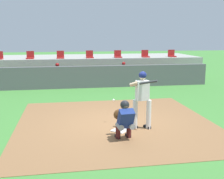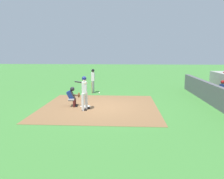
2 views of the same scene
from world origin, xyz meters
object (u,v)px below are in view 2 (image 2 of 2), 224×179
at_px(dugout_player_0, 220,90).
at_px(batter_at_plate, 84,91).
at_px(on_deck_batter, 93,79).
at_px(home_plate, 85,106).
at_px(catcher_crouched, 73,96).

bearing_deg(dugout_player_0, batter_at_plate, -71.35).
xyz_separation_m(on_deck_batter, dugout_player_0, (2.18, 8.31, -0.35)).
distance_m(home_plate, on_deck_batter, 4.33).
relative_size(catcher_crouched, on_deck_batter, 1.06).
bearing_deg(batter_at_plate, home_plate, -172.29).
bearing_deg(catcher_crouched, home_plate, 87.80).
relative_size(home_plate, dugout_player_0, 0.34).
bearing_deg(dugout_player_0, on_deck_batter, -104.72).
xyz_separation_m(catcher_crouched, on_deck_batter, (-4.18, 0.55, 0.41)).
bearing_deg(on_deck_batter, catcher_crouched, -7.46).
height_order(home_plate, catcher_crouched, catcher_crouched).
bearing_deg(home_plate, on_deck_batter, -177.76).
xyz_separation_m(home_plate, dugout_player_0, (-2.03, 8.14, 0.65)).
height_order(catcher_crouched, on_deck_batter, on_deck_batter).
distance_m(batter_at_plate, catcher_crouched, 1.16).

